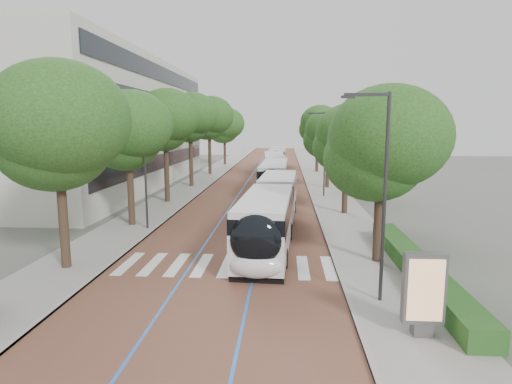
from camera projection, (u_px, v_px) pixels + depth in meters
ground at (220, 273)px, 20.23m from camera, size 160.00×160.00×0.00m
road at (263, 175)px, 59.65m from camera, size 11.00×140.00×0.02m
sidewalk_left at (210, 174)px, 60.15m from camera, size 4.00×140.00×0.12m
sidewalk_right at (317, 175)px, 59.14m from camera, size 4.00×140.00×0.12m
kerb_left at (223, 174)px, 60.02m from camera, size 0.20×140.00×0.14m
kerb_right at (303, 175)px, 59.27m from camera, size 0.20×140.00×0.14m
zebra_crossing at (227, 265)px, 21.20m from camera, size 10.55×3.60×0.01m
lane_line_left at (252, 175)px, 59.76m from camera, size 0.12×126.00×0.01m
lane_line_right at (275, 175)px, 59.54m from camera, size 0.12×126.00×0.01m
office_building at (85, 124)px, 48.04m from camera, size 18.11×40.00×14.00m
hedge at (417, 266)px, 19.54m from camera, size 1.20×14.00×0.80m
streetlight_near at (381, 181)px, 16.08m from camera, size 1.82×0.20×8.00m
streetlight_far at (323, 147)px, 40.72m from camera, size 1.82×0.20×8.00m
lamp_post_left at (145, 168)px, 27.88m from camera, size 0.14×0.14×8.00m
trees_left at (187, 125)px, 45.83m from camera, size 6.42×61.37×10.27m
trees_right at (335, 135)px, 40.26m from camera, size 5.88×47.77×9.20m
lead_bus at (272, 210)px, 26.73m from camera, size 3.48×18.50×3.20m
bus_queued_0 at (274, 178)px, 42.89m from camera, size 2.78×12.45×3.20m
bus_queued_1 at (274, 166)px, 55.16m from camera, size 3.17×12.51×3.20m
bus_queued_2 at (278, 158)px, 68.77m from camera, size 2.89×12.47×3.20m
ad_panel at (424, 292)px, 13.79m from camera, size 1.34×0.52×2.78m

